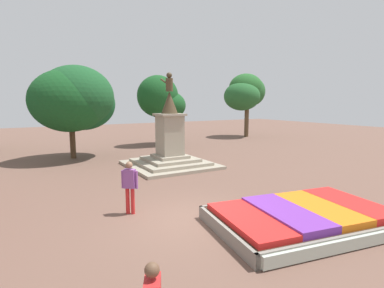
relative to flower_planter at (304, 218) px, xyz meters
name	(u,v)px	position (x,y,z in m)	size (l,w,h in m)	color
ground_plane	(190,219)	(-2.69, 2.16, -0.26)	(84.72, 84.72, 0.00)	brown
flower_planter	(304,218)	(0.00, 0.00, 0.00)	(5.84, 4.28, 0.57)	#38281C
statue_monument	(170,148)	(0.30, 9.68, 0.81)	(4.67, 4.67, 5.35)	gray
pedestrian_near_planter	(130,184)	(-4.17, 3.62, 0.77)	(0.46, 0.41, 1.78)	red
park_tree_far_left	(246,92)	(14.10, 19.36, 4.48)	(4.83, 4.04, 6.73)	brown
park_tree_far_right	(162,100)	(3.61, 17.95, 3.59)	(4.30, 3.41, 5.96)	#4C3823
park_tree_street_side	(75,100)	(-3.87, 14.96, 3.57)	(5.47, 4.91, 6.05)	#4C3823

